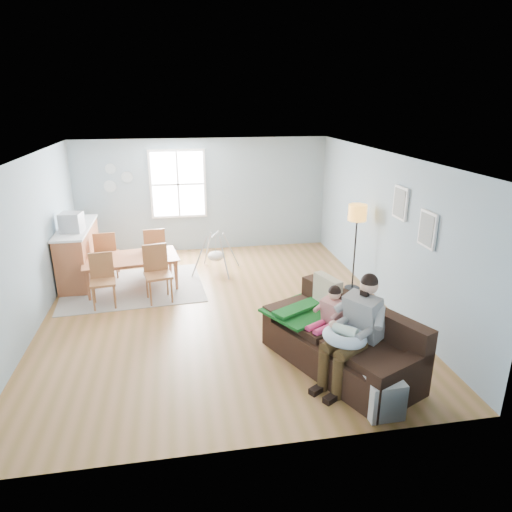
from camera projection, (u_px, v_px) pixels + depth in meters
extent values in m
cube|color=olive|center=(220.00, 311.00, 8.20)|extent=(8.40, 9.40, 0.08)
cube|color=white|center=(214.00, 137.00, 7.20)|extent=(8.40, 9.40, 0.60)
cube|color=#859EAE|center=(201.00, 187.00, 12.07)|extent=(8.40, 0.08, 3.90)
cube|color=#859EAE|center=(276.00, 413.00, 3.40)|extent=(8.40, 0.08, 3.90)
cube|color=#859EAE|center=(442.00, 225.00, 8.42)|extent=(0.08, 9.40, 3.90)
cube|color=white|center=(178.00, 184.00, 10.77)|extent=(1.32, 0.06, 1.62)
cube|color=white|center=(178.00, 184.00, 10.74)|extent=(1.20, 0.02, 1.50)
cube|color=white|center=(178.00, 184.00, 10.73)|extent=(1.20, 0.03, 0.04)
cube|color=white|center=(178.00, 184.00, 10.73)|extent=(0.04, 0.03, 1.50)
cube|color=white|center=(428.00, 229.00, 6.70)|extent=(0.04, 0.44, 0.54)
cube|color=slate|center=(426.00, 230.00, 6.69)|extent=(0.01, 0.36, 0.46)
cube|color=white|center=(401.00, 203.00, 7.47)|extent=(0.04, 0.44, 0.54)
cube|color=slate|center=(399.00, 203.00, 7.46)|extent=(0.01, 0.36, 0.46)
cylinder|color=#98B0B7|center=(110.00, 169.00, 10.40)|extent=(0.24, 0.02, 0.24)
cylinder|color=#98B0B7|center=(127.00, 177.00, 10.52)|extent=(0.26, 0.02, 0.26)
cylinder|color=#98B0B7|center=(110.00, 186.00, 10.52)|extent=(0.28, 0.02, 0.28)
cube|color=black|center=(339.00, 353.00, 6.33)|extent=(1.85, 2.48, 0.46)
cube|color=black|center=(360.00, 316.00, 6.39)|extent=(1.15, 2.17, 0.47)
cube|color=black|center=(402.00, 367.00, 5.43)|extent=(0.98, 0.61, 0.17)
cube|color=black|center=(292.00, 306.00, 7.03)|extent=(0.98, 0.61, 0.17)
cube|color=#166328|center=(303.00, 310.00, 6.80)|extent=(1.32, 1.25, 0.04)
cube|color=tan|center=(327.00, 294.00, 6.76)|extent=(0.30, 0.55, 0.53)
cube|color=#959597|center=(364.00, 317.00, 5.93)|extent=(0.56, 0.59, 0.64)
sphere|color=#E5A98C|center=(369.00, 285.00, 5.83)|extent=(0.23, 0.23, 0.23)
sphere|color=black|center=(369.00, 282.00, 5.81)|extent=(0.22, 0.22, 0.22)
cylinder|color=#3C2916|center=(351.00, 351.00, 5.71)|extent=(0.51, 0.40, 0.17)
cylinder|color=#3C2916|center=(336.00, 343.00, 5.87)|extent=(0.51, 0.40, 0.17)
cylinder|color=#3C2916|center=(338.00, 378.00, 5.66)|extent=(0.14, 0.14, 0.57)
cylinder|color=#3C2916|center=(323.00, 370.00, 5.83)|extent=(0.14, 0.14, 0.57)
cube|color=black|center=(332.00, 398.00, 5.69)|extent=(0.27, 0.22, 0.08)
cube|color=black|center=(318.00, 389.00, 5.85)|extent=(0.27, 0.22, 0.08)
torus|color=silver|center=(345.00, 337.00, 5.79)|extent=(0.78, 0.78, 0.23)
cylinder|color=white|center=(345.00, 331.00, 5.76)|extent=(0.32, 0.32, 0.14)
sphere|color=#E5A98C|center=(333.00, 325.00, 5.87)|extent=(0.11, 0.11, 0.11)
cube|color=silver|center=(332.00, 312.00, 6.36)|extent=(0.35, 0.36, 0.39)
sphere|color=#E5A98C|center=(334.00, 294.00, 6.30)|extent=(0.18, 0.18, 0.18)
sphere|color=black|center=(335.00, 291.00, 6.29)|extent=(0.18, 0.18, 0.18)
cylinder|color=#E73873|center=(323.00, 330.00, 6.21)|extent=(0.32, 0.24, 0.10)
cylinder|color=#E73873|center=(315.00, 326.00, 6.32)|extent=(0.32, 0.24, 0.10)
cylinder|color=#E73873|center=(315.00, 345.00, 6.18)|extent=(0.08, 0.08, 0.32)
cylinder|color=#E73873|center=(307.00, 341.00, 6.29)|extent=(0.08, 0.08, 0.32)
cylinder|color=black|center=(352.00, 288.00, 9.03)|extent=(0.30, 0.30, 0.03)
cylinder|color=black|center=(355.00, 253.00, 8.79)|extent=(0.03, 0.03, 1.49)
cylinder|color=orange|center=(358.00, 213.00, 8.52)|extent=(0.34, 0.34, 0.30)
cube|color=white|center=(383.00, 397.00, 5.39)|extent=(0.43, 0.39, 0.47)
cube|color=black|center=(368.00, 398.00, 5.36)|extent=(0.04, 0.32, 0.38)
cube|color=gray|center=(133.00, 287.00, 9.09)|extent=(2.85, 2.26, 0.01)
imported|color=#9B5433|center=(132.00, 273.00, 8.98)|extent=(1.94, 1.26, 0.63)
cube|color=brown|center=(103.00, 282.00, 8.13)|extent=(0.49, 0.49, 0.04)
cube|color=brown|center=(101.00, 265.00, 8.22)|extent=(0.42, 0.09, 0.48)
cylinder|color=brown|center=(94.00, 299.00, 8.00)|extent=(0.04, 0.04, 0.47)
cylinder|color=brown|center=(115.00, 297.00, 8.09)|extent=(0.04, 0.04, 0.47)
cylinder|color=brown|center=(94.00, 292.00, 8.31)|extent=(0.04, 0.04, 0.47)
cylinder|color=brown|center=(114.00, 289.00, 8.41)|extent=(0.04, 0.04, 0.47)
cube|color=brown|center=(158.00, 275.00, 8.34)|extent=(0.56, 0.56, 0.04)
cube|color=brown|center=(155.00, 257.00, 8.44)|extent=(0.45, 0.14, 0.52)
cylinder|color=brown|center=(151.00, 294.00, 8.19)|extent=(0.04, 0.04, 0.51)
cylinder|color=brown|center=(172.00, 290.00, 8.33)|extent=(0.04, 0.04, 0.51)
cylinder|color=brown|center=(147.00, 286.00, 8.52)|extent=(0.04, 0.04, 0.51)
cylinder|color=brown|center=(167.00, 283.00, 8.66)|extent=(0.04, 0.04, 0.51)
cube|color=brown|center=(107.00, 254.00, 9.51)|extent=(0.47, 0.47, 0.04)
cube|color=brown|center=(105.00, 245.00, 9.23)|extent=(0.44, 0.06, 0.50)
cylinder|color=brown|center=(118.00, 262.00, 9.79)|extent=(0.04, 0.04, 0.49)
cylinder|color=brown|center=(100.00, 263.00, 9.72)|extent=(0.04, 0.04, 0.49)
cylinder|color=brown|center=(117.00, 268.00, 9.45)|extent=(0.04, 0.04, 0.49)
cylinder|color=brown|center=(98.00, 269.00, 9.38)|extent=(0.04, 0.04, 0.49)
cube|color=brown|center=(155.00, 250.00, 9.73)|extent=(0.51, 0.51, 0.04)
cube|color=brown|center=(155.00, 241.00, 9.45)|extent=(0.44, 0.09, 0.51)
cylinder|color=brown|center=(164.00, 258.00, 10.03)|extent=(0.04, 0.04, 0.50)
cylinder|color=brown|center=(146.00, 259.00, 9.94)|extent=(0.04, 0.04, 0.50)
cylinder|color=brown|center=(165.00, 263.00, 9.69)|extent=(0.04, 0.04, 0.50)
cylinder|color=brown|center=(147.00, 265.00, 9.60)|extent=(0.04, 0.04, 0.50)
cube|color=#9B5433|center=(79.00, 253.00, 9.40)|extent=(0.56, 1.97, 1.09)
cube|color=white|center=(75.00, 227.00, 9.21)|extent=(0.61, 2.01, 0.04)
cube|color=#A5A4A9|center=(72.00, 222.00, 8.79)|extent=(0.44, 0.42, 0.37)
cube|color=black|center=(62.00, 222.00, 8.79)|extent=(0.06, 0.31, 0.26)
cylinder|color=#A5A4A9|center=(215.00, 234.00, 9.63)|extent=(0.22, 0.46, 0.04)
ellipsoid|color=silver|center=(216.00, 256.00, 9.78)|extent=(0.35, 0.35, 0.21)
cylinder|color=#A5A4A9|center=(215.00, 245.00, 9.70)|extent=(0.01, 0.01, 0.39)
cylinder|color=#A5A4A9|center=(200.00, 256.00, 9.57)|extent=(0.39, 0.20, 0.85)
cylinder|color=#A5A4A9|center=(224.00, 258.00, 9.46)|extent=(0.18, 0.40, 0.85)
cylinder|color=#A5A4A9|center=(208.00, 248.00, 10.07)|extent=(0.18, 0.40, 0.85)
cylinder|color=#A5A4A9|center=(231.00, 250.00, 9.96)|extent=(0.39, 0.20, 0.85)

